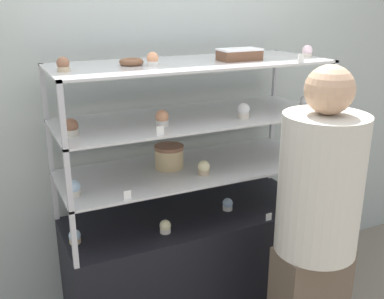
% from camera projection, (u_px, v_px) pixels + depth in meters
% --- Properties ---
extents(back_wall, '(8.00, 0.05, 2.60)m').
position_uv_depth(back_wall, '(163.00, 102.00, 2.77)').
color(back_wall, '#A8B2AD').
rests_on(back_wall, ground_plane).
extents(display_base, '(1.45, 0.56, 0.73)m').
position_uv_depth(display_base, '(192.00, 268.00, 2.70)').
color(display_base, black).
rests_on(display_base, ground_plane).
extents(display_riser_lower, '(1.45, 0.56, 0.29)m').
position_uv_depth(display_riser_lower, '(192.00, 169.00, 2.50)').
color(display_riser_lower, '#B7B7BC').
rests_on(display_riser_lower, display_base).
extents(display_riser_middle, '(1.45, 0.56, 0.29)m').
position_uv_depth(display_riser_middle, '(192.00, 119.00, 2.41)').
color(display_riser_middle, '#B7B7BC').
rests_on(display_riser_middle, display_riser_lower).
extents(display_riser_upper, '(1.45, 0.56, 0.29)m').
position_uv_depth(display_riser_upper, '(192.00, 65.00, 2.31)').
color(display_riser_upper, '#B7B7BC').
rests_on(display_riser_upper, display_riser_middle).
extents(layer_cake_centerpiece, '(0.16, 0.16, 0.13)m').
position_uv_depth(layer_cake_centerpiece, '(169.00, 157.00, 2.46)').
color(layer_cake_centerpiece, '#DBBC84').
rests_on(layer_cake_centerpiece, display_riser_lower).
extents(sheet_cake_frosted, '(0.22, 0.12, 0.06)m').
position_uv_depth(sheet_cake_frosted, '(239.00, 54.00, 2.36)').
color(sheet_cake_frosted, brown).
rests_on(sheet_cake_frosted, display_riser_upper).
extents(cupcake_0, '(0.06, 0.06, 0.07)m').
position_uv_depth(cupcake_0, '(75.00, 237.00, 2.27)').
color(cupcake_0, '#CCB28C').
rests_on(cupcake_0, display_base).
extents(cupcake_1, '(0.06, 0.06, 0.07)m').
position_uv_depth(cupcake_1, '(165.00, 227.00, 2.37)').
color(cupcake_1, beige).
rests_on(cupcake_1, display_base).
extents(cupcake_2, '(0.06, 0.06, 0.07)m').
position_uv_depth(cupcake_2, '(228.00, 204.00, 2.62)').
color(cupcake_2, white).
rests_on(cupcake_2, display_base).
extents(cupcake_3, '(0.06, 0.06, 0.07)m').
position_uv_depth(cupcake_3, '(299.00, 194.00, 2.76)').
color(cupcake_3, beige).
rests_on(cupcake_3, display_base).
extents(price_tag_0, '(0.04, 0.00, 0.04)m').
position_uv_depth(price_tag_0, '(269.00, 217.00, 2.50)').
color(price_tag_0, white).
rests_on(price_tag_0, display_base).
extents(cupcake_4, '(0.06, 0.06, 0.08)m').
position_uv_depth(cupcake_4, '(74.00, 188.00, 2.12)').
color(cupcake_4, beige).
rests_on(cupcake_4, display_riser_lower).
extents(cupcake_5, '(0.06, 0.06, 0.08)m').
position_uv_depth(cupcake_5, '(204.00, 168.00, 2.37)').
color(cupcake_5, '#CCB28C').
rests_on(cupcake_5, display_riser_lower).
extents(cupcake_6, '(0.06, 0.06, 0.08)m').
position_uv_depth(cupcake_6, '(301.00, 150.00, 2.65)').
color(cupcake_6, beige).
rests_on(cupcake_6, display_riser_lower).
extents(price_tag_1, '(0.04, 0.00, 0.04)m').
position_uv_depth(price_tag_1, '(127.00, 195.00, 2.08)').
color(price_tag_1, white).
rests_on(price_tag_1, display_riser_lower).
extents(cupcake_7, '(0.07, 0.07, 0.08)m').
position_uv_depth(cupcake_7, '(71.00, 127.00, 2.06)').
color(cupcake_7, beige).
rests_on(cupcake_7, display_riser_middle).
extents(cupcake_8, '(0.07, 0.07, 0.08)m').
position_uv_depth(cupcake_8, '(162.00, 118.00, 2.22)').
color(cupcake_8, white).
rests_on(cupcake_8, display_riser_middle).
extents(cupcake_9, '(0.07, 0.07, 0.08)m').
position_uv_depth(cupcake_9, '(243.00, 111.00, 2.36)').
color(cupcake_9, beige).
rests_on(cupcake_9, display_riser_middle).
extents(cupcake_10, '(0.07, 0.07, 0.08)m').
position_uv_depth(cupcake_10, '(306.00, 102.00, 2.55)').
color(cupcake_10, '#CCB28C').
rests_on(cupcake_10, display_riser_middle).
extents(price_tag_2, '(0.04, 0.00, 0.04)m').
position_uv_depth(price_tag_2, '(160.00, 131.00, 2.06)').
color(price_tag_2, white).
rests_on(price_tag_2, display_riser_middle).
extents(cupcake_11, '(0.06, 0.06, 0.07)m').
position_uv_depth(cupcake_11, '(63.00, 65.00, 1.99)').
color(cupcake_11, '#CCB28C').
rests_on(cupcake_11, display_riser_upper).
extents(cupcake_12, '(0.06, 0.06, 0.07)m').
position_uv_depth(cupcake_12, '(153.00, 59.00, 2.17)').
color(cupcake_12, white).
rests_on(cupcake_12, display_riser_upper).
extents(cupcake_13, '(0.06, 0.06, 0.07)m').
position_uv_depth(cupcake_13, '(307.00, 52.00, 2.48)').
color(cupcake_13, beige).
rests_on(cupcake_13, display_riser_upper).
extents(price_tag_3, '(0.04, 0.00, 0.04)m').
position_uv_depth(price_tag_3, '(301.00, 58.00, 2.28)').
color(price_tag_3, white).
rests_on(price_tag_3, display_riser_upper).
extents(donut_glazed, '(0.12, 0.12, 0.03)m').
position_uv_depth(donut_glazed, '(131.00, 62.00, 2.19)').
color(donut_glazed, brown).
rests_on(donut_glazed, display_riser_upper).
extents(customer_figure, '(0.38, 0.38, 1.64)m').
position_uv_depth(customer_figure, '(316.00, 227.00, 2.12)').
color(customer_figure, brown).
rests_on(customer_figure, ground_plane).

